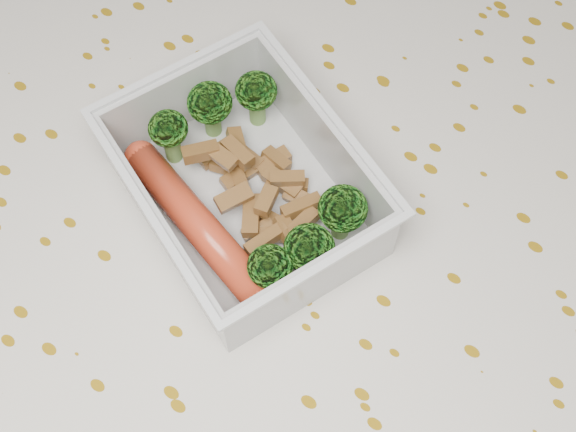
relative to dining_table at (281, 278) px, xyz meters
The scene contains 6 objects.
dining_table is the anchor object (origin of this frame).
tablecloth 0.05m from the dining_table, ahead, with size 1.46×0.96×0.19m.
lunch_container 0.11m from the dining_table, behind, with size 0.20×0.18×0.06m.
broccoli_florets 0.12m from the dining_table, 156.98° to the left, with size 0.14×0.12×0.04m.
meat_pile 0.11m from the dining_table, 162.86° to the left, with size 0.10×0.08×0.03m.
sausage 0.12m from the dining_table, 132.28° to the right, with size 0.14×0.05×0.02m.
Camera 1 is at (0.13, -0.18, 1.20)m, focal length 50.00 mm.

